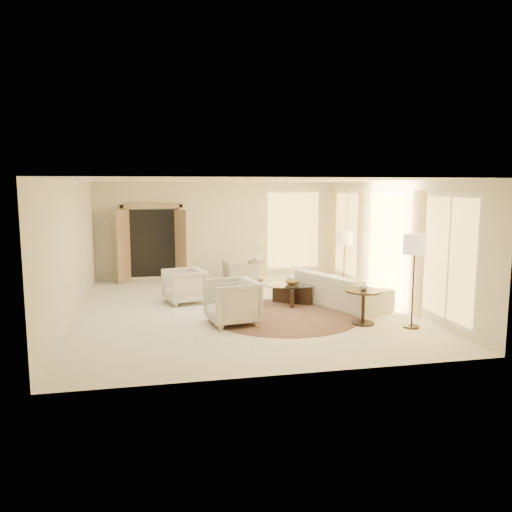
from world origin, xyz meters
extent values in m
cube|color=white|center=(0.00, 0.00, -0.01)|extent=(7.00, 8.00, 0.02)
cube|color=white|center=(0.00, 0.00, 2.80)|extent=(7.00, 8.00, 0.02)
cube|color=beige|center=(0.00, 4.00, 1.40)|extent=(7.00, 0.04, 2.80)
cube|color=beige|center=(0.00, -4.00, 1.40)|extent=(7.00, 0.04, 2.80)
cube|color=beige|center=(-3.50, 0.00, 1.40)|extent=(0.04, 8.00, 2.80)
cube|color=beige|center=(3.50, 0.00, 1.40)|extent=(0.04, 8.00, 2.80)
cube|color=tan|center=(-1.90, 3.89, 1.08)|extent=(1.80, 0.12, 2.16)
cube|color=tan|center=(-2.70, 3.62, 1.03)|extent=(0.35, 0.66, 2.00)
cube|color=tan|center=(-1.10, 3.62, 1.03)|extent=(0.35, 0.66, 2.00)
cylinder|color=#3B251C|center=(0.73, -0.85, 0.01)|extent=(3.64, 3.64, 0.01)
imported|color=beige|center=(2.18, -0.11, 0.37)|extent=(1.87, 2.70, 0.73)
imported|color=beige|center=(-1.22, 0.79, 0.43)|extent=(0.98, 1.02, 0.87)
imported|color=beige|center=(-0.41, -1.19, 0.48)|extent=(1.00, 1.05, 0.96)
imported|color=gray|center=(0.49, 2.91, 0.39)|extent=(0.95, 0.67, 0.79)
cube|color=black|center=(1.19, 0.17, 0.21)|extent=(0.81, 0.60, 0.41)
cube|color=black|center=(1.19, 0.17, 0.21)|extent=(0.32, 0.92, 0.41)
cylinder|color=white|center=(1.19, 0.17, 0.45)|extent=(1.60, 1.60, 0.02)
cylinder|color=black|center=(2.10, -1.74, 0.02)|extent=(0.45, 0.45, 0.03)
cylinder|color=black|center=(2.10, -1.74, 0.33)|extent=(0.07, 0.07, 0.64)
cylinder|color=black|center=(2.10, -1.74, 0.66)|extent=(0.72, 0.72, 0.03)
cylinder|color=black|center=(0.99, 3.08, 0.01)|extent=(0.38, 0.38, 0.03)
cylinder|color=black|center=(0.99, 3.08, 0.28)|extent=(0.06, 0.06, 0.54)
cylinder|color=white|center=(0.99, 3.08, 0.56)|extent=(0.49, 0.49, 0.03)
cylinder|color=black|center=(2.63, 0.63, 0.01)|extent=(0.27, 0.27, 0.03)
cylinder|color=black|center=(2.63, 0.63, 0.69)|extent=(0.03, 0.03, 1.37)
cylinder|color=beige|center=(2.63, 0.63, 1.45)|extent=(0.39, 0.39, 0.33)
cylinder|color=black|center=(2.90, -2.17, 0.02)|extent=(0.30, 0.30, 0.03)
cylinder|color=black|center=(2.90, -2.17, 0.76)|extent=(0.03, 0.03, 1.52)
cylinder|color=beige|center=(2.90, -2.17, 1.60)|extent=(0.43, 0.43, 0.37)
imported|color=brown|center=(1.19, 0.17, 0.50)|extent=(0.42, 0.42, 0.08)
imported|color=white|center=(2.10, -1.74, 0.76)|extent=(0.21, 0.21, 0.17)
imported|color=white|center=(0.99, 3.08, 0.68)|extent=(0.26, 0.26, 0.22)
camera|label=1|loc=(-1.89, -10.61, 2.68)|focal=35.00mm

